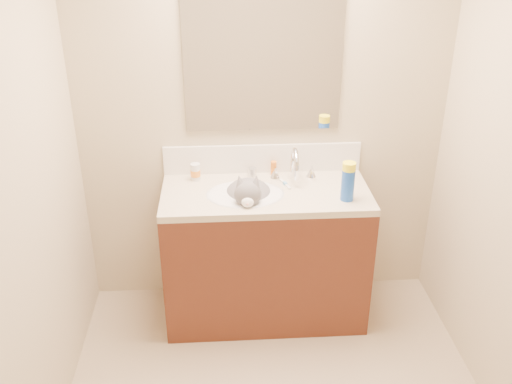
{
  "coord_description": "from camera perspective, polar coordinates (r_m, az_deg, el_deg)",
  "views": [
    {
      "loc": [
        -0.25,
        -1.95,
        2.32
      ],
      "look_at": [
        -0.06,
        0.92,
        0.88
      ],
      "focal_mm": 40.0,
      "sensor_mm": 36.0,
      "label": 1
    }
  ],
  "objects": [
    {
      "name": "spray_can",
      "position": [
        3.18,
        9.17,
        0.86
      ],
      "size": [
        0.09,
        0.09,
        0.2
      ],
      "primitive_type": "cylinder",
      "rotation": [
        0.0,
        0.0,
        0.27
      ],
      "color": "blue",
      "rests_on": "counter_slab"
    },
    {
      "name": "backsplash",
      "position": [
        3.48,
        0.65,
        3.36
      ],
      "size": [
        1.2,
        0.02,
        0.18
      ],
      "primitive_type": "cube",
      "color": "silver",
      "rests_on": "counter_slab"
    },
    {
      "name": "faucet",
      "position": [
        3.38,
        3.86,
        2.53
      ],
      "size": [
        0.28,
        0.2,
        0.21
      ],
      "color": "silver",
      "rests_on": "counter_slab"
    },
    {
      "name": "toothbrush",
      "position": [
        3.35,
        2.92,
        0.8
      ],
      "size": [
        0.06,
        0.13,
        0.01
      ],
      "primitive_type": "cube",
      "rotation": [
        0.0,
        0.0,
        0.31
      ],
      "color": "silver",
      "rests_on": "counter_slab"
    },
    {
      "name": "amber_bottle",
      "position": [
        3.46,
        1.77,
        2.39
      ],
      "size": [
        0.05,
        0.05,
        0.09
      ],
      "primitive_type": "cylinder",
      "rotation": [
        0.0,
        0.0,
        -0.35
      ],
      "color": "orange",
      "rests_on": "counter_slab"
    },
    {
      "name": "pill_label",
      "position": [
        3.42,
        -6.07,
        1.91
      ],
      "size": [
        0.08,
        0.08,
        0.04
      ],
      "primitive_type": "cylinder",
      "rotation": [
        0.0,
        0.0,
        -0.39
      ],
      "color": "orange",
      "rests_on": "pill_bottle"
    },
    {
      "name": "toothbrush_head",
      "position": [
        3.35,
        2.92,
        0.86
      ],
      "size": [
        0.03,
        0.04,
        0.02
      ],
      "primitive_type": "cube",
      "rotation": [
        0.0,
        0.0,
        0.31
      ],
      "color": "#63A5D2",
      "rests_on": "counter_slab"
    },
    {
      "name": "basin",
      "position": [
        3.28,
        -1.07,
        -1.28
      ],
      "size": [
        0.45,
        0.36,
        0.14
      ],
      "primitive_type": "ellipsoid",
      "color": "white",
      "rests_on": "vanity_cabinet"
    },
    {
      "name": "silver_jar",
      "position": [
        3.45,
        -0.39,
        2.01
      ],
      "size": [
        0.05,
        0.05,
        0.06
      ],
      "primitive_type": "cylinder",
      "rotation": [
        0.0,
        0.0,
        -0.02
      ],
      "color": "#B7B7BC",
      "rests_on": "counter_slab"
    },
    {
      "name": "mirror",
      "position": [
        3.29,
        0.71,
        12.84
      ],
      "size": [
        0.9,
        0.02,
        0.8
      ],
      "primitive_type": "cube",
      "color": "white",
      "rests_on": "room_shell"
    },
    {
      "name": "vanity_cabinet",
      "position": [
        3.5,
        0.93,
        -6.49
      ],
      "size": [
        1.2,
        0.55,
        0.82
      ],
      "primitive_type": "cube",
      "color": "#4D2214",
      "rests_on": "ground"
    },
    {
      "name": "counter_slab",
      "position": [
        3.29,
        0.99,
        -0.2
      ],
      "size": [
        1.2,
        0.55,
        0.04
      ],
      "primitive_type": "cube",
      "color": "beige",
      "rests_on": "vanity_cabinet"
    },
    {
      "name": "cat",
      "position": [
        3.27,
        -0.73,
        -0.54
      ],
      "size": [
        0.33,
        0.41,
        0.32
      ],
      "rotation": [
        0.0,
        0.0,
        -0.08
      ],
      "color": "#595659",
      "rests_on": "basin"
    },
    {
      "name": "spray_cap",
      "position": [
        3.14,
        9.3,
        2.54
      ],
      "size": [
        0.09,
        0.09,
        0.04
      ],
      "primitive_type": "cylinder",
      "rotation": [
        0.0,
        0.0,
        0.27
      ],
      "color": "#FFF31A",
      "rests_on": "spray_can"
    },
    {
      "name": "room_shell",
      "position": [
        2.14,
        3.22,
        3.54
      ],
      "size": [
        2.24,
        2.54,
        2.52
      ],
      "color": "tan",
      "rests_on": "ground"
    },
    {
      "name": "pill_bottle",
      "position": [
        3.41,
        -6.07,
        2.02
      ],
      "size": [
        0.07,
        0.07,
        0.1
      ],
      "primitive_type": "cylinder",
      "rotation": [
        0.0,
        0.0,
        -0.39
      ],
      "color": "silver",
      "rests_on": "counter_slab"
    }
  ]
}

